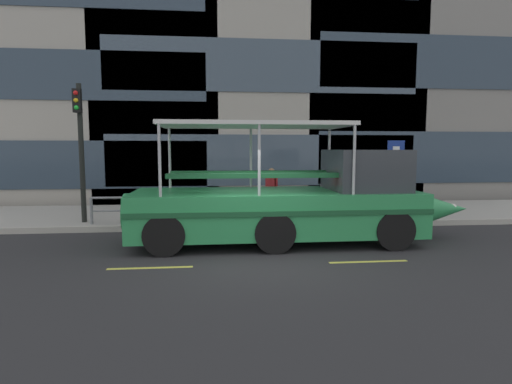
# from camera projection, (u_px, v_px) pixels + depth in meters

# --- Properties ---
(ground_plane) EXTENTS (120.00, 120.00, 0.00)m
(ground_plane) POSITION_uv_depth(u_px,v_px,m) (258.00, 254.00, 9.97)
(ground_plane) COLOR #2B2B2D
(sidewalk) EXTENTS (32.00, 4.80, 0.18)m
(sidewalk) POSITION_uv_depth(u_px,v_px,m) (242.00, 214.00, 15.50)
(sidewalk) COLOR #A8A59E
(sidewalk) RESTS_ON ground_plane
(curb_edge) EXTENTS (32.00, 0.18, 0.18)m
(curb_edge) POSITION_uv_depth(u_px,v_px,m) (247.00, 226.00, 13.03)
(curb_edge) COLOR #B2ADA3
(curb_edge) RESTS_ON ground_plane
(lane_centreline) EXTENTS (25.80, 0.12, 0.01)m
(lane_centreline) POSITION_uv_depth(u_px,v_px,m) (262.00, 265.00, 9.01)
(lane_centreline) COLOR #DBD64C
(lane_centreline) RESTS_ON ground_plane
(curb_guardrail) EXTENTS (10.59, 0.09, 0.86)m
(curb_guardrail) POSITION_uv_depth(u_px,v_px,m) (259.00, 204.00, 13.34)
(curb_guardrail) COLOR gray
(curb_guardrail) RESTS_ON sidewalk
(traffic_light_pole) EXTENTS (0.24, 0.46, 4.37)m
(traffic_light_pole) POSITION_uv_depth(u_px,v_px,m) (80.00, 139.00, 12.95)
(traffic_light_pole) COLOR black
(traffic_light_pole) RESTS_ON sidewalk
(parking_sign) EXTENTS (0.60, 0.12, 2.63)m
(parking_sign) POSITION_uv_depth(u_px,v_px,m) (395.00, 165.00, 14.23)
(parking_sign) COLOR #4C4F54
(parking_sign) RESTS_ON sidewalk
(duck_tour_boat) EXTENTS (9.40, 2.59, 3.20)m
(duck_tour_boat) POSITION_uv_depth(u_px,v_px,m) (296.00, 203.00, 11.12)
(duck_tour_boat) COLOR #2D9351
(duck_tour_boat) RESTS_ON ground_plane
(pedestrian_near_bow) EXTENTS (0.47, 0.23, 1.65)m
(pedestrian_near_bow) POSITION_uv_depth(u_px,v_px,m) (353.00, 186.00, 15.02)
(pedestrian_near_bow) COLOR #1E2338
(pedestrian_near_bow) RESTS_ON sidewalk
(pedestrian_mid_left) EXTENTS (0.40, 0.34, 1.68)m
(pedestrian_mid_left) POSITION_uv_depth(u_px,v_px,m) (272.00, 187.00, 14.31)
(pedestrian_mid_left) COLOR #47423D
(pedestrian_mid_left) RESTS_ON sidewalk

